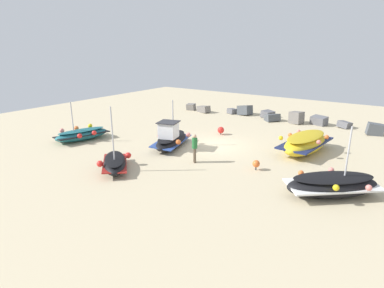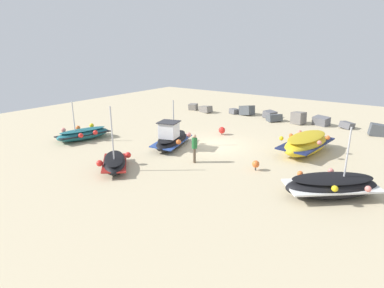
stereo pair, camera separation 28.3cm
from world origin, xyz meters
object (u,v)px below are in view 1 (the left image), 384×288
(fishing_boat_1, at_px, (305,143))
(fishing_boat_0, at_px, (171,139))
(fishing_boat_4, at_px, (82,134))
(fishing_boat_3, at_px, (333,185))
(fishing_boat_2, at_px, (115,163))
(mooring_buoy_1, at_px, (221,130))
(mooring_buoy_0, at_px, (256,164))
(person_walking, at_px, (195,146))

(fishing_boat_1, bearing_deg, fishing_boat_0, 124.16)
(fishing_boat_4, bearing_deg, fishing_boat_1, -51.96)
(fishing_boat_0, distance_m, fishing_boat_1, 8.85)
(fishing_boat_3, height_order, fishing_boat_4, fishing_boat_3)
(fishing_boat_2, height_order, mooring_buoy_1, fishing_boat_2)
(fishing_boat_2, relative_size, mooring_buoy_0, 6.34)
(mooring_buoy_1, bearing_deg, fishing_boat_3, -33.60)
(fishing_boat_2, bearing_deg, fishing_boat_3, -118.60)
(fishing_boat_2, xyz_separation_m, person_walking, (3.04, 3.50, 0.61))
(mooring_buoy_0, distance_m, mooring_buoy_1, 7.55)
(fishing_boat_1, distance_m, fishing_boat_3, 6.33)
(fishing_boat_3, relative_size, mooring_buoy_1, 7.02)
(person_walking, distance_m, mooring_buoy_1, 6.58)
(fishing_boat_1, height_order, mooring_buoy_0, fishing_boat_1)
(fishing_boat_3, xyz_separation_m, person_walking, (-7.74, 0.04, 0.46))
(person_walking, bearing_deg, fishing_boat_0, 109.01)
(mooring_buoy_0, bearing_deg, mooring_buoy_1, 134.84)
(mooring_buoy_1, bearing_deg, fishing_boat_1, -5.89)
(fishing_boat_0, relative_size, fishing_boat_2, 1.18)
(fishing_boat_0, distance_m, person_walking, 3.39)
(fishing_boat_4, height_order, person_walking, fishing_boat_4)
(fishing_boat_1, relative_size, mooring_buoy_0, 8.61)
(fishing_boat_4, bearing_deg, mooring_buoy_0, -68.34)
(fishing_boat_3, relative_size, mooring_buoy_0, 7.52)
(mooring_buoy_1, bearing_deg, person_walking, -74.03)
(fishing_boat_2, bearing_deg, mooring_buoy_0, -102.27)
(fishing_boat_3, xyz_separation_m, mooring_buoy_0, (-4.21, 0.98, -0.18))
(fishing_boat_2, bearing_deg, fishing_boat_4, 21.04)
(mooring_buoy_0, bearing_deg, fishing_boat_0, 174.80)
(mooring_buoy_0, relative_size, mooring_buoy_1, 0.93)
(fishing_boat_2, distance_m, fishing_boat_4, 6.99)
(fishing_boat_1, xyz_separation_m, mooring_buoy_1, (-6.67, 0.69, -0.29))
(fishing_boat_4, distance_m, person_walking, 9.54)
(fishing_boat_4, relative_size, mooring_buoy_0, 7.19)
(fishing_boat_0, distance_m, mooring_buoy_0, 6.54)
(fishing_boat_3, distance_m, person_walking, 7.75)
(fishing_boat_2, relative_size, person_walking, 2.12)
(fishing_boat_4, bearing_deg, person_walking, -71.12)
(fishing_boat_0, height_order, fishing_boat_4, fishing_boat_0)
(fishing_boat_0, relative_size, fishing_boat_4, 1.04)
(mooring_buoy_0, bearing_deg, fishing_boat_4, -172.23)
(fishing_boat_0, distance_m, fishing_boat_3, 10.84)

